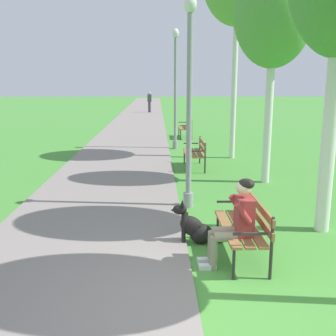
{
  "coord_description": "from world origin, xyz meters",
  "views": [
    {
      "loc": [
        -0.67,
        -4.06,
        2.53
      ],
      "look_at": [
        -0.46,
        3.38,
        0.9
      ],
      "focal_mm": 42.89,
      "sensor_mm": 36.0,
      "label": 1
    }
  ],
  "objects_px": {
    "birch_tree_third": "(274,13)",
    "pedestrian_distant": "(149,102)",
    "park_bench_mid": "(196,151)",
    "person_seated_on_near_bench": "(236,219)",
    "lamp_post_near": "(189,103)",
    "lamp_post_mid": "(175,88)",
    "park_bench_near": "(246,223)",
    "dog_black": "(195,228)",
    "park_bench_far": "(186,126)"
  },
  "relations": [
    {
      "from": "birch_tree_third",
      "to": "pedestrian_distant",
      "type": "xyz_separation_m",
      "value": [
        -3.3,
        22.32,
        -3.23
      ]
    },
    {
      "from": "park_bench_mid",
      "to": "person_seated_on_near_bench",
      "type": "distance_m",
      "value": 6.37
    },
    {
      "from": "lamp_post_near",
      "to": "lamp_post_mid",
      "type": "bearing_deg",
      "value": 89.52
    },
    {
      "from": "lamp_post_near",
      "to": "lamp_post_mid",
      "type": "distance_m",
      "value": 7.1
    },
    {
      "from": "person_seated_on_near_bench",
      "to": "lamp_post_near",
      "type": "xyz_separation_m",
      "value": [
        -0.44,
        2.68,
        1.42
      ]
    },
    {
      "from": "park_bench_near",
      "to": "person_seated_on_near_bench",
      "type": "bearing_deg",
      "value": -125.37
    },
    {
      "from": "dog_black",
      "to": "lamp_post_mid",
      "type": "distance_m",
      "value": 9.19
    },
    {
      "from": "park_bench_near",
      "to": "dog_black",
      "type": "xyz_separation_m",
      "value": [
        -0.69,
        0.52,
        -0.25
      ]
    },
    {
      "from": "lamp_post_mid",
      "to": "pedestrian_distant",
      "type": "distance_m",
      "value": 17.29
    },
    {
      "from": "park_bench_mid",
      "to": "dog_black",
      "type": "height_order",
      "value": "park_bench_mid"
    },
    {
      "from": "park_bench_far",
      "to": "birch_tree_third",
      "type": "distance_m",
      "value": 8.95
    },
    {
      "from": "lamp_post_near",
      "to": "lamp_post_mid",
      "type": "xyz_separation_m",
      "value": [
        0.06,
        7.1,
        0.14
      ]
    },
    {
      "from": "park_bench_mid",
      "to": "park_bench_far",
      "type": "xyz_separation_m",
      "value": [
        0.18,
        6.37,
        0.0
      ]
    },
    {
      "from": "birch_tree_third",
      "to": "pedestrian_distant",
      "type": "height_order",
      "value": "birch_tree_third"
    },
    {
      "from": "park_bench_near",
      "to": "lamp_post_mid",
      "type": "xyz_separation_m",
      "value": [
        -0.59,
        9.49,
        1.73
      ]
    },
    {
      "from": "pedestrian_distant",
      "to": "park_bench_near",
      "type": "bearing_deg",
      "value": -86.05
    },
    {
      "from": "person_seated_on_near_bench",
      "to": "pedestrian_distant",
      "type": "relative_size",
      "value": 0.76
    },
    {
      "from": "park_bench_mid",
      "to": "lamp_post_near",
      "type": "distance_m",
      "value": 4.05
    },
    {
      "from": "dog_black",
      "to": "birch_tree_third",
      "type": "height_order",
      "value": "birch_tree_third"
    },
    {
      "from": "person_seated_on_near_bench",
      "to": "dog_black",
      "type": "height_order",
      "value": "person_seated_on_near_bench"
    },
    {
      "from": "person_seated_on_near_bench",
      "to": "park_bench_mid",
      "type": "bearing_deg",
      "value": 89.3
    },
    {
      "from": "lamp_post_near",
      "to": "birch_tree_third",
      "type": "distance_m",
      "value": 3.49
    },
    {
      "from": "lamp_post_mid",
      "to": "birch_tree_third",
      "type": "height_order",
      "value": "birch_tree_third"
    },
    {
      "from": "park_bench_mid",
      "to": "pedestrian_distant",
      "type": "bearing_deg",
      "value": 94.75
    },
    {
      "from": "lamp_post_near",
      "to": "park_bench_far",
      "type": "bearing_deg",
      "value": 86.05
    },
    {
      "from": "birch_tree_third",
      "to": "dog_black",
      "type": "bearing_deg",
      "value": -119.26
    },
    {
      "from": "park_bench_mid",
      "to": "park_bench_far",
      "type": "bearing_deg",
      "value": 88.4
    },
    {
      "from": "person_seated_on_near_bench",
      "to": "dog_black",
      "type": "bearing_deg",
      "value": 120.91
    },
    {
      "from": "birch_tree_third",
      "to": "pedestrian_distant",
      "type": "bearing_deg",
      "value": 98.42
    },
    {
      "from": "park_bench_near",
      "to": "dog_black",
      "type": "height_order",
      "value": "park_bench_near"
    },
    {
      "from": "lamp_post_mid",
      "to": "birch_tree_third",
      "type": "distance_m",
      "value": 5.82
    },
    {
      "from": "park_bench_near",
      "to": "pedestrian_distant",
      "type": "relative_size",
      "value": 0.91
    },
    {
      "from": "lamp_post_mid",
      "to": "pedestrian_distant",
      "type": "height_order",
      "value": "lamp_post_mid"
    },
    {
      "from": "birch_tree_third",
      "to": "lamp_post_near",
      "type": "bearing_deg",
      "value": -136.89
    },
    {
      "from": "person_seated_on_near_bench",
      "to": "park_bench_near",
      "type": "bearing_deg",
      "value": 54.63
    },
    {
      "from": "person_seated_on_near_bench",
      "to": "birch_tree_third",
      "type": "distance_m",
      "value": 5.99
    },
    {
      "from": "park_bench_far",
      "to": "lamp_post_mid",
      "type": "relative_size",
      "value": 0.35
    },
    {
      "from": "person_seated_on_near_bench",
      "to": "dog_black",
      "type": "relative_size",
      "value": 1.5
    },
    {
      "from": "park_bench_near",
      "to": "pedestrian_distant",
      "type": "bearing_deg",
      "value": 93.95
    },
    {
      "from": "park_bench_near",
      "to": "person_seated_on_near_bench",
      "type": "xyz_separation_m",
      "value": [
        -0.21,
        -0.29,
        0.17
      ]
    },
    {
      "from": "pedestrian_distant",
      "to": "park_bench_far",
      "type": "bearing_deg",
      "value": -82.43
    },
    {
      "from": "person_seated_on_near_bench",
      "to": "pedestrian_distant",
      "type": "bearing_deg",
      "value": 93.47
    },
    {
      "from": "park_bench_mid",
      "to": "pedestrian_distant",
      "type": "height_order",
      "value": "pedestrian_distant"
    },
    {
      "from": "park_bench_near",
      "to": "lamp_post_near",
      "type": "height_order",
      "value": "lamp_post_near"
    },
    {
      "from": "park_bench_far",
      "to": "dog_black",
      "type": "height_order",
      "value": "park_bench_far"
    },
    {
      "from": "birch_tree_third",
      "to": "person_seated_on_near_bench",
      "type": "bearing_deg",
      "value": -109.75
    },
    {
      "from": "park_bench_near",
      "to": "birch_tree_third",
      "type": "height_order",
      "value": "birch_tree_third"
    },
    {
      "from": "person_seated_on_near_bench",
      "to": "lamp_post_near",
      "type": "relative_size",
      "value": 0.31
    },
    {
      "from": "park_bench_mid",
      "to": "lamp_post_mid",
      "type": "xyz_separation_m",
      "value": [
        -0.46,
        3.41,
        1.73
      ]
    },
    {
      "from": "park_bench_mid",
      "to": "lamp_post_near",
      "type": "height_order",
      "value": "lamp_post_near"
    }
  ]
}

